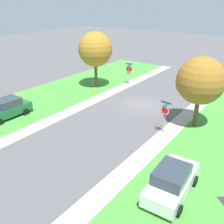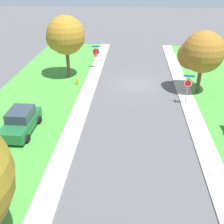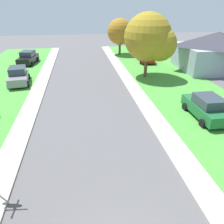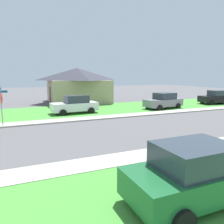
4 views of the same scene
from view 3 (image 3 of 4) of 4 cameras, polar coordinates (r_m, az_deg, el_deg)
The scene contains 10 objects.
sidewalk_east at distance 17.73m, azimuth 9.42°, elevation 0.94°, with size 1.40×56.00×0.10m, color #ADA89E.
lawn_east at distance 19.65m, azimuth 22.60°, elevation 1.76°, with size 8.00×56.00×0.08m, color #479338.
sidewalk_west at distance 17.43m, azimuth -21.51°, elevation -1.16°, with size 1.40×56.00×0.10m, color #ADA89E.
car_green_driveway_right at distance 17.20m, azimuth 23.60°, elevation 1.15°, with size 2.06×4.31×1.76m.
car_red_near_corner at distance 32.37m, azimuth 8.95°, elevation 14.33°, with size 2.43×4.49×1.76m.
car_black_kerbside_mid at distance 33.16m, azimuth -21.26°, elevation 13.18°, with size 2.47×4.51×1.76m.
car_grey_behind_trees at distance 24.91m, azimuth -23.44°, elevation 8.74°, with size 2.48×4.51×1.76m.
tree_sidewalk_far at distance 24.62m, azimuth 10.18°, elevation 18.39°, with size 5.44×5.06×6.95m.
tree_sidewalk_near at distance 36.42m, azimuth 2.52°, elevation 20.17°, with size 4.29×3.99×5.64m.
house_right_setback at distance 30.85m, azimuth 25.55°, elevation 14.40°, with size 9.34×8.19×4.60m.
Camera 3 is at (-0.57, -3.12, 7.66)m, focal length 34.73 mm.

